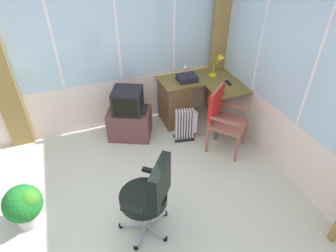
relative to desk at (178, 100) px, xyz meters
name	(u,v)px	position (x,y,z in m)	size (l,w,h in m)	color
ground	(129,218)	(-1.27, -1.62, -0.45)	(5.34, 4.87, 0.06)	beige
north_window_panel	(88,50)	(-1.27, 0.35, 0.89)	(4.34, 0.07, 2.61)	silver
east_window_panel	(311,87)	(0.93, -1.62, 0.89)	(0.07, 3.87, 2.61)	silver
curtain_corner	(221,40)	(0.80, 0.22, 0.84)	(0.30, 0.07, 2.51)	olive
desk	(178,100)	(0.00, 0.00, 0.00)	(1.17, 1.01, 0.77)	brown
desk_lamp	(220,62)	(0.66, -0.08, 0.59)	(0.24, 0.21, 0.37)	yellow
tv_remote	(228,83)	(0.68, -0.35, 0.36)	(0.04, 0.15, 0.02)	black
spray_bottle	(185,71)	(0.14, 0.09, 0.46)	(0.06, 0.06, 0.22)	pink
paper_tray	(187,78)	(0.12, -0.05, 0.40)	(0.30, 0.23, 0.09)	#21202F
wooden_armchair	(221,112)	(0.33, -0.81, 0.18)	(0.68, 0.68, 0.96)	#9D594A
office_chair	(150,194)	(-1.07, -1.87, 0.17)	(0.60, 0.61, 1.01)	#B7B7BF
tv_on_stand	(129,116)	(-0.86, -0.11, -0.05)	(0.76, 0.66, 0.83)	brown
space_heater	(186,124)	(-0.07, -0.49, -0.15)	(0.36, 0.22, 0.54)	silver
potted_plant	(24,205)	(-2.34, -1.30, -0.12)	(0.42, 0.42, 0.53)	silver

